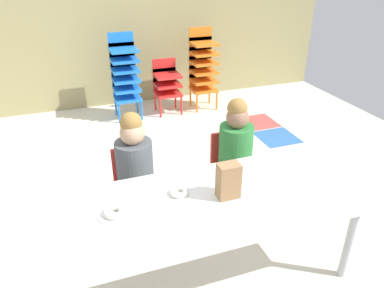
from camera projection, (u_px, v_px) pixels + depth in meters
The scene contains 12 objects.
ground_plane at pixel (138, 220), 2.86m from camera, with size 6.63×5.24×0.02m.
back_wall at pixel (87, 13), 4.50m from camera, with size 6.63×0.10×2.42m, color tan.
craft_table at pixel (182, 211), 2.11m from camera, with size 2.10×0.77×0.57m.
seated_child_near_camera at pixel (134, 161), 2.56m from camera, with size 0.32×0.32×0.92m.
seated_child_middle_seat at pixel (235, 144), 2.79m from camera, with size 0.34×0.34×0.92m.
kid_chair_blue_stack at pixel (125, 72), 4.43m from camera, with size 0.32×0.30×1.04m.
kid_chair_red_stack at pixel (167, 82), 4.67m from camera, with size 0.32×0.30×0.68m.
kid_chair_orange_stack at pixel (203, 65), 4.73m from camera, with size 0.32×0.30×1.04m.
paper_bag_brown at pixel (228, 181), 2.12m from camera, with size 0.13×0.09×0.22m, color #9E754C.
paper_plate_near_edge at pixel (114, 215), 2.01m from camera, with size 0.18×0.18×0.01m, color white.
donut_powdered_on_plate at pixel (114, 212), 2.00m from camera, with size 0.12×0.12×0.04m, color white.
donut_powdered_loose at pixel (179, 192), 2.18m from camera, with size 0.11×0.11×0.03m, color white.
Camera 1 is at (-0.36, -2.28, 1.84)m, focal length 34.06 mm.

